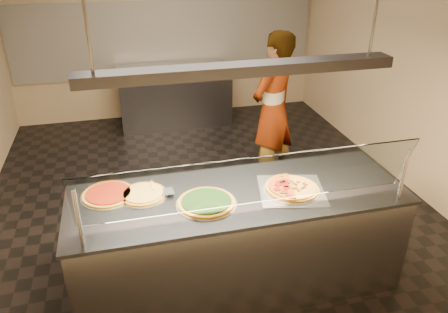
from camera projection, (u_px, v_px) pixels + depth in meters
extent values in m
cube|color=black|center=(207.00, 204.00, 5.11)|extent=(5.00, 6.00, 0.02)
cube|color=tan|center=(166.00, 25.00, 7.03)|extent=(5.00, 0.02, 3.00)
cube|color=tan|center=(352.00, 282.00, 1.82)|extent=(5.00, 0.02, 3.00)
cube|color=tan|center=(420.00, 63.00, 4.97)|extent=(0.02, 6.00, 3.00)
cube|color=silver|center=(167.00, 38.00, 7.09)|extent=(4.90, 0.02, 1.20)
cube|color=#B7B7BC|center=(238.00, 241.00, 3.75)|extent=(2.69, 0.90, 0.90)
cube|color=#3A3A3F|center=(239.00, 195.00, 3.54)|extent=(2.73, 0.94, 0.03)
cylinder|color=#B7B7BC|center=(78.00, 219.00, 2.82)|extent=(0.03, 0.03, 0.44)
cylinder|color=#B7B7BC|center=(403.00, 175.00, 3.35)|extent=(0.03, 0.03, 0.44)
cube|color=white|center=(252.00, 182.00, 3.10)|extent=(2.49, 0.18, 0.47)
cube|color=silver|center=(291.00, 190.00, 3.56)|extent=(0.62, 0.62, 0.01)
cylinder|color=silver|center=(291.00, 190.00, 3.56)|extent=(0.46, 0.46, 0.01)
cylinder|color=maroon|center=(286.00, 181.00, 3.60)|extent=(0.06, 0.06, 0.01)
cylinder|color=maroon|center=(281.00, 181.00, 3.59)|extent=(0.06, 0.06, 0.01)
cylinder|color=maroon|center=(282.00, 183.00, 3.57)|extent=(0.06, 0.06, 0.01)
cylinder|color=maroon|center=(278.00, 184.00, 3.55)|extent=(0.06, 0.06, 0.01)
cylinder|color=maroon|center=(286.00, 185.00, 3.53)|extent=(0.06, 0.06, 0.01)
cylinder|color=maroon|center=(277.00, 189.00, 3.48)|extent=(0.06, 0.06, 0.01)
cylinder|color=maroon|center=(286.00, 187.00, 3.50)|extent=(0.06, 0.06, 0.01)
cylinder|color=maroon|center=(284.00, 191.00, 3.45)|extent=(0.06, 0.06, 0.01)
cylinder|color=maroon|center=(289.00, 195.00, 3.40)|extent=(0.06, 0.06, 0.01)
cube|color=#19590F|center=(281.00, 175.00, 3.67)|extent=(0.01, 0.02, 0.01)
cube|color=#19590F|center=(288.00, 182.00, 3.57)|extent=(0.02, 0.02, 0.01)
cube|color=#19590F|center=(277.00, 180.00, 3.60)|extent=(0.02, 0.02, 0.01)
cube|color=#19590F|center=(282.00, 184.00, 3.54)|extent=(0.02, 0.02, 0.01)
cube|color=#19590F|center=(277.00, 187.00, 3.51)|extent=(0.02, 0.02, 0.01)
cube|color=#19590F|center=(281.00, 192.00, 3.43)|extent=(0.02, 0.01, 0.01)
cube|color=#19590F|center=(285.00, 192.00, 3.43)|extent=(0.02, 0.01, 0.01)
cube|color=#19590F|center=(292.00, 187.00, 3.50)|extent=(0.02, 0.02, 0.01)
sphere|color=#513014|center=(298.00, 190.00, 3.50)|extent=(0.03, 0.03, 0.03)
sphere|color=#513014|center=(295.00, 188.00, 3.53)|extent=(0.03, 0.03, 0.03)
sphere|color=#513014|center=(296.00, 188.00, 3.53)|extent=(0.03, 0.03, 0.03)
sphere|color=#513014|center=(302.00, 188.00, 3.53)|extent=(0.03, 0.03, 0.03)
sphere|color=#513014|center=(304.00, 187.00, 3.55)|extent=(0.03, 0.03, 0.03)
sphere|color=#513014|center=(305.00, 184.00, 3.58)|extent=(0.03, 0.03, 0.03)
sphere|color=#513014|center=(304.00, 183.00, 3.60)|extent=(0.03, 0.03, 0.03)
sphere|color=#513014|center=(296.00, 184.00, 3.58)|extent=(0.03, 0.03, 0.03)
sphere|color=#513014|center=(298.00, 182.00, 3.62)|extent=(0.03, 0.03, 0.03)
sphere|color=#513014|center=(294.00, 183.00, 3.60)|extent=(0.03, 0.03, 0.03)
sphere|color=#513014|center=(291.00, 181.00, 3.63)|extent=(0.03, 0.03, 0.03)
cylinder|color=silver|center=(206.00, 203.00, 3.39)|extent=(0.48, 0.48, 0.01)
cylinder|color=#9D691D|center=(206.00, 202.00, 3.38)|extent=(0.45, 0.45, 0.02)
cylinder|color=black|center=(206.00, 200.00, 3.38)|extent=(0.39, 0.39, 0.01)
cylinder|color=silver|center=(143.00, 195.00, 3.50)|extent=(0.39, 0.39, 0.01)
cylinder|color=#9D691D|center=(143.00, 194.00, 3.50)|extent=(0.36, 0.36, 0.02)
cylinder|color=gold|center=(143.00, 192.00, 3.49)|extent=(0.31, 0.31, 0.01)
cylinder|color=silver|center=(108.00, 195.00, 3.50)|extent=(0.44, 0.44, 0.01)
cylinder|color=#9D691D|center=(108.00, 194.00, 3.50)|extent=(0.41, 0.41, 0.02)
cylinder|color=maroon|center=(108.00, 192.00, 3.49)|extent=(0.36, 0.36, 0.01)
cube|color=#B7B7BC|center=(165.00, 191.00, 3.50)|extent=(0.13, 0.11, 0.00)
cylinder|color=tan|center=(152.00, 186.00, 3.58)|extent=(0.03, 0.14, 0.02)
cube|color=#3A3A3F|center=(175.00, 97.00, 7.11)|extent=(1.76, 0.70, 0.90)
cube|color=#B7B7BC|center=(173.00, 69.00, 6.90)|extent=(1.80, 0.74, 0.03)
imported|color=#34343C|center=(273.00, 110.00, 5.19)|extent=(0.82, 0.76, 1.87)
cube|color=#3A3A3F|center=(241.00, 69.00, 3.07)|extent=(2.30, 0.18, 0.08)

